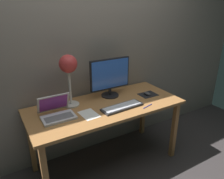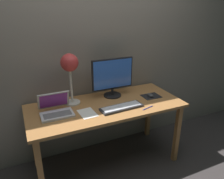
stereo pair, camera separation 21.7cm
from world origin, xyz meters
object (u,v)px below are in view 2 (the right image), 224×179
(keyboard_main, at_px, (122,107))
(mouse, at_px, (150,95))
(monitor, at_px, (112,76))
(laptop, at_px, (56,108))
(desk_lamp, at_px, (70,66))
(pen, at_px, (148,108))

(keyboard_main, relative_size, mouse, 4.65)
(monitor, relative_size, laptop, 1.57)
(laptop, height_order, mouse, laptop)
(laptop, bearing_deg, desk_lamp, 36.66)
(pen, bearing_deg, mouse, 52.04)
(pen, bearing_deg, desk_lamp, 146.90)
(desk_lamp, bearing_deg, pen, -33.10)
(desk_lamp, bearing_deg, keyboard_main, -37.62)
(keyboard_main, relative_size, laptop, 1.48)
(desk_lamp, bearing_deg, laptop, -143.34)
(keyboard_main, distance_m, mouse, 0.44)
(pen, bearing_deg, keyboard_main, 156.00)
(desk_lamp, distance_m, mouse, 0.94)
(pen, bearing_deg, monitor, 114.11)
(monitor, distance_m, pen, 0.53)
(laptop, relative_size, mouse, 3.15)
(keyboard_main, xyz_separation_m, mouse, (0.42, 0.13, 0.01))
(monitor, height_order, desk_lamp, desk_lamp)
(monitor, xyz_separation_m, laptop, (-0.67, -0.15, -0.18))
(laptop, bearing_deg, keyboard_main, -15.67)
(keyboard_main, xyz_separation_m, desk_lamp, (-0.42, 0.32, 0.39))
(mouse, xyz_separation_m, pen, (-0.18, -0.23, -0.02))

